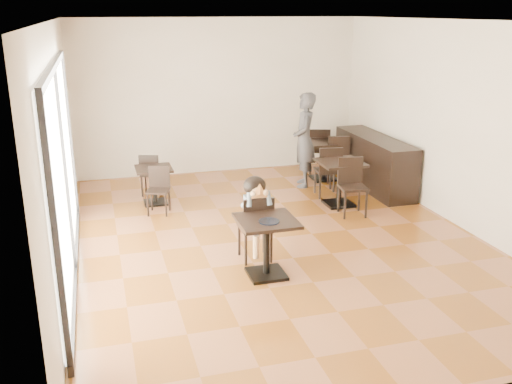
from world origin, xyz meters
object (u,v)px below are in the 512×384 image
object	(u,v)px
child_chair	(255,227)
cafe_table_left	(155,186)
child_table	(267,248)
chair_left_a	(151,174)
adult_patron	(304,140)
cafe_table_mid	(339,183)
chair_back_b	(339,163)
chair_mid_a	(328,171)
cafe_table_back	(324,160)
chair_left_b	(158,191)
chair_mid_b	(353,188)
child	(255,219)
chair_back_a	(318,150)

from	to	relation	value
child_chair	cafe_table_left	distance (m)	3.01
child_table	chair_left_a	xyz separation A→B (m)	(-1.08, 3.90, 0.01)
adult_patron	cafe_table_mid	distance (m)	1.40
adult_patron	chair_back_b	size ratio (longest dim) A/B	1.90
cafe_table_mid	chair_mid_a	size ratio (longest dim) A/B	0.83
adult_patron	cafe_table_back	world-z (taller)	adult_patron
chair_left_b	chair_back_b	bearing A→B (deg)	27.59
cafe_table_left	chair_mid_a	xyz separation A→B (m)	(3.15, -0.42, 0.15)
chair_mid_b	adult_patron	bearing A→B (deg)	103.54
child	cafe_table_mid	size ratio (longest dim) A/B	1.49
cafe_table_back	chair_left_a	distance (m)	3.52
child_table	chair_left_a	world-z (taller)	chair_left_a
child	child_chair	bearing A→B (deg)	0.00
child	adult_patron	distance (m)	3.65
child	chair_back_a	xyz separation A→B (m)	(2.53, 3.97, -0.11)
chair_left_b	chair_back_b	size ratio (longest dim) A/B	0.83
child_table	chair_mid_b	bearing A→B (deg)	41.45
cafe_table_mid	chair_mid_a	bearing A→B (deg)	90.00
chair_left_b	chair_back_a	bearing A→B (deg)	43.37
chair_left_a	chair_back_b	world-z (taller)	chair_back_b
adult_patron	chair_left_a	size ratio (longest dim) A/B	2.29
chair_back_a	cafe_table_mid	bearing A→B (deg)	93.80
chair_left_b	cafe_table_mid	bearing A→B (deg)	10.36
cafe_table_left	chair_left_b	size ratio (longest dim) A/B	0.83
child_table	adult_patron	distance (m)	4.15
child_table	chair_left_a	distance (m)	4.05
child	chair_left_a	size ratio (longest dim) A/B	1.48
chair_mid_a	cafe_table_back	bearing A→B (deg)	-102.07
child	adult_patron	world-z (taller)	adult_patron
chair_mid_a	chair_left_b	distance (m)	3.16
child_chair	cafe_table_mid	world-z (taller)	child_chair
child	cafe_table_back	bearing A→B (deg)	54.47
cafe_table_mid	chair_left_a	bearing A→B (deg)	154.26
child_table	chair_left_b	world-z (taller)	chair_left_b
chair_back_b	adult_patron	bearing A→B (deg)	174.68
child_table	chair_back_a	xyz separation A→B (m)	(2.53, 4.52, 0.09)
child	chair_left_a	xyz separation A→B (m)	(-1.08, 3.35, -0.19)
cafe_table_mid	chair_left_a	size ratio (longest dim) A/B	1.00
cafe_table_left	chair_left_a	distance (m)	0.55
child	cafe_table_back	xyz separation A→B (m)	(2.44, 3.42, -0.19)
adult_patron	chair_mid_a	xyz separation A→B (m)	(0.20, -0.73, -0.44)
chair_left_a	cafe_table_mid	bearing A→B (deg)	172.21
chair_back_a	chair_mid_a	bearing A→B (deg)	89.85
cafe_table_left	chair_mid_a	bearing A→B (deg)	-7.58
chair_left_b	child_table	bearing A→B (deg)	-51.03
adult_patron	chair_back_a	xyz separation A→B (m)	(0.65, 0.85, -0.44)
adult_patron	cafe_table_mid	bearing A→B (deg)	24.59
chair_back_b	child	bearing A→B (deg)	-115.67
child	chair_back_a	bearing A→B (deg)	57.51
cafe_table_mid	chair_back_b	world-z (taller)	chair_back_b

